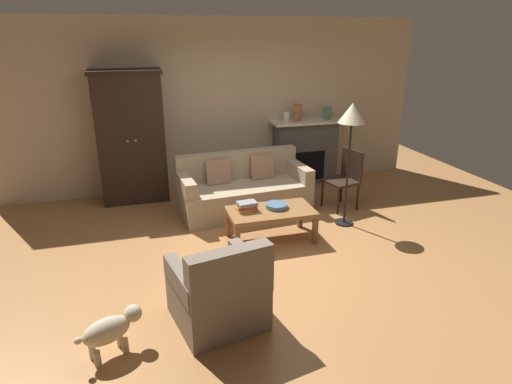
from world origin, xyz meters
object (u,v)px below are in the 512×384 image
(fruit_bowl, at_px, (277,206))
(book_stack, at_px, (247,206))
(armchair_near_left, at_px, (219,293))
(dog, at_px, (110,330))
(mantel_vase_terracotta, at_px, (297,113))
(side_chair_wooden, at_px, (346,175))
(coffee_table, at_px, (271,214))
(armoire, at_px, (131,137))
(mantel_vase_jade, at_px, (327,113))
(fireplace, at_px, (305,151))
(mantel_vase_cream, at_px, (286,117))
(floor_lamp, at_px, (352,121))
(couch, at_px, (243,191))

(fruit_bowl, distance_m, book_stack, 0.40)
(armchair_near_left, bearing_deg, dog, -170.07)
(mantel_vase_terracotta, height_order, side_chair_wooden, mantel_vase_terracotta)
(coffee_table, height_order, mantel_vase_terracotta, mantel_vase_terracotta)
(coffee_table, relative_size, side_chair_wooden, 1.22)
(armoire, relative_size, dog, 3.82)
(mantel_vase_jade, bearing_deg, dog, -134.14)
(mantel_vase_jade, bearing_deg, side_chair_wooden, -100.77)
(fireplace, relative_size, mantel_vase_cream, 7.44)
(floor_lamp, relative_size, dog, 3.18)
(side_chair_wooden, bearing_deg, mantel_vase_terracotta, 103.70)
(mantel_vase_terracotta, bearing_deg, couch, -140.73)
(armchair_near_left, xyz_separation_m, floor_lamp, (2.15, 1.71, 1.16))
(book_stack, height_order, dog, book_stack)
(mantel_vase_cream, bearing_deg, side_chair_wooden, -68.26)
(mantel_vase_cream, xyz_separation_m, floor_lamp, (0.23, -1.86, 0.27))
(fruit_bowl, relative_size, side_chair_wooden, 0.32)
(fireplace, bearing_deg, fruit_bowl, -120.94)
(side_chair_wooden, bearing_deg, mantel_vase_cream, 111.74)
(coffee_table, height_order, armchair_near_left, armchair_near_left)
(couch, xyz_separation_m, dog, (-1.85, -2.74, -0.07))
(coffee_table, height_order, floor_lamp, floor_lamp)
(mantel_vase_terracotta, distance_m, armchair_near_left, 4.26)
(mantel_vase_jade, bearing_deg, armchair_near_left, -126.81)
(mantel_vase_cream, distance_m, dog, 4.81)
(side_chair_wooden, relative_size, dog, 1.68)
(armoire, height_order, coffee_table, armoire)
(mantel_vase_cream, bearing_deg, couch, -135.65)
(armoire, bearing_deg, side_chair_wooden, -21.75)
(fruit_bowl, height_order, mantel_vase_cream, mantel_vase_cream)
(armoire, bearing_deg, floor_lamp, -32.72)
(book_stack, bearing_deg, armchair_near_left, -113.46)
(coffee_table, relative_size, mantel_vase_jade, 5.07)
(armoire, bearing_deg, coffee_table, -50.57)
(fruit_bowl, bearing_deg, mantel_vase_terracotta, 62.74)
(mantel_vase_terracotta, distance_m, mantel_vase_jade, 0.56)
(fruit_bowl, relative_size, floor_lamp, 0.17)
(armoire, bearing_deg, dog, -94.66)
(fireplace, relative_size, coffee_table, 1.15)
(floor_lamp, bearing_deg, mantel_vase_terracotta, 91.03)
(couch, height_order, floor_lamp, floor_lamp)
(book_stack, height_order, mantel_vase_jade, mantel_vase_jade)
(fireplace, xyz_separation_m, dog, (-3.25, -3.76, -0.32))
(armchair_near_left, bearing_deg, coffee_table, 56.91)
(armoire, height_order, book_stack, armoire)
(mantel_vase_cream, height_order, mantel_vase_jade, mantel_vase_jade)
(book_stack, relative_size, mantel_vase_jade, 1.20)
(mantel_vase_cream, bearing_deg, mantel_vase_terracotta, 0.00)
(fruit_bowl, xyz_separation_m, book_stack, (-0.40, 0.01, 0.03))
(armoire, xyz_separation_m, coffee_table, (1.64, -2.00, -0.66))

